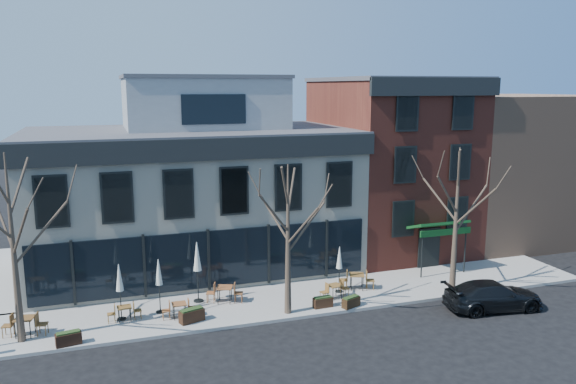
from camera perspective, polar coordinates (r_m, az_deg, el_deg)
name	(u,v)px	position (r m, az deg, el deg)	size (l,w,h in m)	color
ground	(209,294)	(29.85, -7.99, -10.25)	(120.00, 120.00, 0.00)	black
sidewalk_front	(282,300)	(28.60, -0.65, -10.93)	(33.50, 4.70, 0.15)	gray
corner_building	(193,188)	(33.44, -9.67, 0.39)	(18.39, 10.39, 11.10)	#ECE6CE
red_brick_building	(390,164)	(37.38, 10.29, 2.86)	(8.20, 11.78, 11.18)	maroon
bg_building	(505,165)	(43.91, 21.16, 2.62)	(12.00, 12.00, 10.00)	#8C664C
tree_corner	(13,246)	(25.35, -26.12, -4.98)	(3.93, 3.98, 7.92)	#382B21
tree_mid	(288,238)	(25.77, 0.02, -4.66)	(3.50, 3.55, 7.04)	#382B21
tree_right	(456,218)	(29.73, 16.72, -2.59)	(3.72, 3.77, 7.48)	#382B21
parked_sedan	(493,296)	(29.21, 20.11, -9.85)	(1.94, 4.78, 1.39)	black
cafe_set_0	(25,324)	(26.93, -25.17, -12.08)	(1.93, 0.89, 0.99)	brown
cafe_set_1	(124,312)	(27.01, -16.28, -11.60)	(1.55, 0.64, 0.81)	brown
cafe_set_2	(179,309)	(26.74, -10.99, -11.55)	(1.60, 0.65, 0.84)	brown
cafe_set_3	(225,293)	(28.17, -6.46, -10.11)	(1.87, 1.04, 0.97)	brown
cafe_set_4	(335,290)	(28.60, 4.75, -9.87)	(1.65, 0.74, 0.85)	brown
cafe_set_5	(357,280)	(29.92, 7.00, -8.83)	(1.92, 1.10, 0.99)	brown
umbrella_0	(119,281)	(26.66, -16.75, -8.63)	(0.42, 0.42, 2.62)	black
umbrella_1	(159,275)	(27.02, -12.99, -8.23)	(0.42, 0.42, 2.60)	black
umbrella_2	(197,260)	(27.89, -9.21, -6.82)	(0.49, 0.49, 3.03)	black
umbrella_4	(339,260)	(29.04, 5.24, -6.91)	(0.39, 0.39, 2.42)	black
planter_0	(68,338)	(25.46, -21.41, -13.67)	(1.07, 0.58, 0.57)	black
planter_1	(192,315)	(26.26, -9.75, -12.22)	(1.20, 0.78, 0.63)	black
planter_2	(323,302)	(27.53, 3.55, -11.09)	(0.95, 0.41, 0.53)	#301C10
planter_3	(351,302)	(27.68, 6.42, -11.01)	(1.01, 0.70, 0.53)	black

